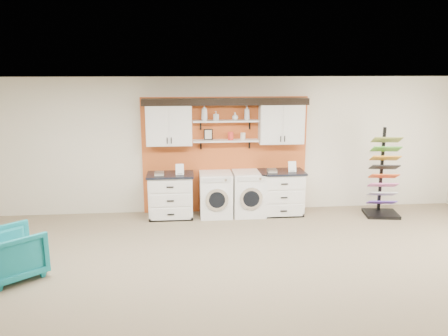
{
  "coord_description": "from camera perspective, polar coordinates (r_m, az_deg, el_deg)",
  "views": [
    {
      "loc": [
        -0.83,
        -4.89,
        2.96
      ],
      "look_at": [
        -0.17,
        2.3,
        1.31
      ],
      "focal_mm": 35.0,
      "sensor_mm": 36.0,
      "label": 1
    }
  ],
  "objects": [
    {
      "name": "canister_red",
      "position": [
        8.84,
        0.87,
        4.21
      ],
      "size": [
        0.11,
        0.11,
        0.16
      ],
      "primitive_type": "cylinder",
      "color": "red",
      "rests_on": "shelf_lower"
    },
    {
      "name": "soap_bottle_b",
      "position": [
        8.76,
        -1.05,
        6.84
      ],
      "size": [
        0.12,
        0.12,
        0.18
      ],
      "primitive_type": "imported",
      "rotation": [
        0.0,
        0.0,
        3.75
      ],
      "color": "silver",
      "rests_on": "shelf_upper"
    },
    {
      "name": "armchair",
      "position": [
        7.09,
        -25.87,
        -10.0
      ],
      "size": [
        1.1,
        1.09,
        0.72
      ],
      "primitive_type": "imported",
      "rotation": [
        0.0,
        0.0,
        2.26
      ],
      "color": "#117D88",
      "rests_on": "floor"
    },
    {
      "name": "floor",
      "position": [
        5.78,
        3.98,
        -17.98
      ],
      "size": [
        10.0,
        10.0,
        0.0
      ],
      "primitive_type": "plane",
      "color": "#7E6B55",
      "rests_on": "ground"
    },
    {
      "name": "washer",
      "position": [
        8.91,
        -1.09,
        -3.46
      ],
      "size": [
        0.65,
        0.71,
        0.9
      ],
      "color": "white",
      "rests_on": "floor"
    },
    {
      "name": "soap_bottle_c",
      "position": [
        8.8,
        1.45,
        6.77
      ],
      "size": [
        0.17,
        0.17,
        0.16
      ],
      "primitive_type": "imported",
      "rotation": [
        0.0,
        0.0,
        4.19
      ],
      "color": "silver",
      "rests_on": "shelf_upper"
    },
    {
      "name": "dryer",
      "position": [
        8.98,
        3.25,
        -3.31
      ],
      "size": [
        0.65,
        0.71,
        0.91
      ],
      "color": "white",
      "rests_on": "floor"
    },
    {
      "name": "ceiling",
      "position": [
        4.96,
        4.5,
        10.99
      ],
      "size": [
        10.0,
        10.0,
        0.0
      ],
      "primitive_type": "plane",
      "rotation": [
        3.14,
        0.0,
        0.0
      ],
      "color": "white",
      "rests_on": "wall_back"
    },
    {
      "name": "shelf_lower",
      "position": [
        8.85,
        0.22,
        3.59
      ],
      "size": [
        1.32,
        0.28,
        0.03
      ],
      "primitive_type": "cube",
      "color": "white",
      "rests_on": "wall_back"
    },
    {
      "name": "base_cabinet_left",
      "position": [
        8.9,
        -6.96,
        -3.57
      ],
      "size": [
        0.92,
        0.66,
        0.91
      ],
      "color": "white",
      "rests_on": "floor"
    },
    {
      "name": "soap_bottle_a",
      "position": [
        8.74,
        -2.58,
        7.27
      ],
      "size": [
        0.13,
        0.13,
        0.32
      ],
      "primitive_type": "imported",
      "rotation": [
        0.0,
        0.0,
        3.11
      ],
      "color": "silver",
      "rests_on": "shelf_upper"
    },
    {
      "name": "picture_frame",
      "position": [
        8.85,
        -2.07,
        4.4
      ],
      "size": [
        0.18,
        0.02,
        0.22
      ],
      "color": "black",
      "rests_on": "shelf_lower"
    },
    {
      "name": "upper_cabinet_right",
      "position": [
        8.97,
        7.47,
        5.87
      ],
      "size": [
        0.9,
        0.35,
        0.84
      ],
      "color": "white",
      "rests_on": "wall_back"
    },
    {
      "name": "wall_back",
      "position": [
        9.06,
        0.1,
        2.98
      ],
      "size": [
        10.0,
        0.0,
        10.0
      ],
      "primitive_type": "plane",
      "rotation": [
        1.57,
        0.0,
        0.0
      ],
      "color": "beige",
      "rests_on": "floor"
    },
    {
      "name": "crown_molding",
      "position": [
        8.77,
        0.22,
        8.76
      ],
      "size": [
        3.3,
        0.41,
        0.13
      ],
      "color": "black",
      "rests_on": "wall_back"
    },
    {
      "name": "upper_cabinet_left",
      "position": [
        8.76,
        -7.19,
        5.71
      ],
      "size": [
        0.9,
        0.35,
        0.84
      ],
      "color": "white",
      "rests_on": "wall_back"
    },
    {
      "name": "soap_bottle_d",
      "position": [
        8.82,
        3.01,
        7.24
      ],
      "size": [
        0.15,
        0.15,
        0.3
      ],
      "primitive_type": "imported",
      "rotation": [
        0.0,
        0.0,
        -1.91
      ],
      "color": "silver",
      "rests_on": "shelf_upper"
    },
    {
      "name": "sample_rack",
      "position": [
        9.48,
        19.99,
        -2.57
      ],
      "size": [
        0.73,
        0.64,
        1.8
      ],
      "rotation": [
        0.0,
        0.0,
        -0.15
      ],
      "color": "black",
      "rests_on": "floor"
    },
    {
      "name": "base_cabinet_right",
      "position": [
        9.11,
        7.42,
        -3.17
      ],
      "size": [
        0.93,
        0.66,
        0.91
      ],
      "color": "white",
      "rests_on": "floor"
    },
    {
      "name": "accent_panel",
      "position": [
        9.07,
        0.12,
        1.7
      ],
      "size": [
        3.4,
        0.07,
        2.4
      ],
      "primitive_type": "cube",
      "color": "#BA501F",
      "rests_on": "wall_back"
    },
    {
      "name": "canister_cream",
      "position": [
        8.87,
        2.48,
        4.16
      ],
      "size": [
        0.1,
        0.1,
        0.14
      ],
      "primitive_type": "cylinder",
      "color": "silver",
      "rests_on": "shelf_lower"
    },
    {
      "name": "shelf_upper",
      "position": [
        8.79,
        0.23,
        6.16
      ],
      "size": [
        1.32,
        0.28,
        0.03
      ],
      "primitive_type": "cube",
      "color": "white",
      "rests_on": "wall_back"
    }
  ]
}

